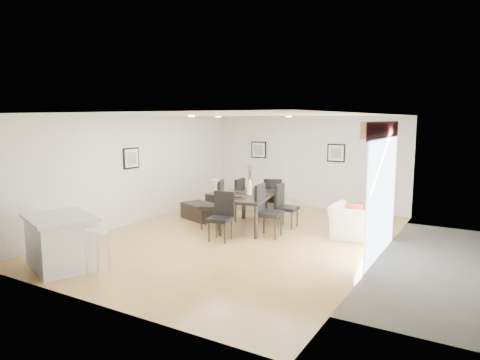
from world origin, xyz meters
The scene contains 26 objects.
ground centered at (0.00, 0.00, 0.00)m, with size 8.00×8.00×0.00m, color #B18A48.
wall_back centered at (0.00, 4.00, 1.35)m, with size 6.00×0.04×2.70m, color silver.
wall_front centered at (0.00, -4.00, 1.35)m, with size 6.00×0.04×2.70m, color silver.
wall_left centered at (-3.00, 0.00, 1.35)m, with size 0.04×8.00×2.70m, color silver.
wall_right centered at (3.00, 0.00, 1.35)m, with size 0.04×8.00×2.70m, color silver.
ceiling centered at (0.00, 0.00, 2.70)m, with size 6.00×8.00×0.02m, color white.
sofa centered at (-1.01, 2.85, 0.31)m, with size 2.10×0.82×0.61m, color gray.
armchair centered at (2.34, 1.21, 0.38)m, with size 1.17×1.02×0.76m, color white.
dining_table centered at (-0.22, 0.89, 0.73)m, with size 1.36×2.10×0.81m.
dining_chair_wnear centered at (-0.90, 0.44, 0.65)m, with size 0.68×0.68×1.17m.
dining_chair_wfar centered at (-0.90, 1.38, 0.61)m, with size 0.52×0.52×1.10m.
dining_chair_enear centered at (0.46, 0.39, 0.66)m, with size 0.59×0.59×1.18m.
dining_chair_efar centered at (0.47, 1.37, 0.59)m, with size 0.49×0.49×1.05m.
dining_chair_head centered at (-0.23, -0.31, 0.59)m, with size 0.53×0.53×1.05m.
dining_chair_foot centered at (-0.18, 2.10, 0.59)m, with size 0.62×0.62×1.06m.
vase centered at (-0.22, 0.89, 1.11)m, with size 0.95×1.46×0.74m.
coffee_table centered at (-1.76, 1.03, 0.21)m, with size 1.04×0.62×0.41m, color black.
side_table centered at (-1.81, 1.81, 0.28)m, with size 0.42×0.42×0.55m, color black.
table_lamp centered at (-1.81, 1.81, 0.82)m, with size 0.21×0.21×0.41m.
cushion centered at (2.23, 1.10, 0.61)m, with size 0.36×0.11×0.36m, color #A32215.
kitchen_island centered at (-1.74, -3.23, 0.47)m, with size 1.61×1.44×0.93m.
bar_stool centered at (-0.82, -3.23, 0.70)m, with size 0.37×0.37×0.82m.
framed_print_back_left centered at (-1.60, 3.97, 1.65)m, with size 0.52×0.04×0.52m.
framed_print_back_right centered at (0.90, 3.97, 1.65)m, with size 0.52×0.04×0.52m.
framed_print_left_wall centered at (-2.97, -0.20, 1.65)m, with size 0.04×0.52×0.52m.
sliding_door centered at (2.96, 0.30, 1.66)m, with size 0.12×2.70×2.57m.
Camera 1 is at (4.68, -7.94, 2.61)m, focal length 32.00 mm.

